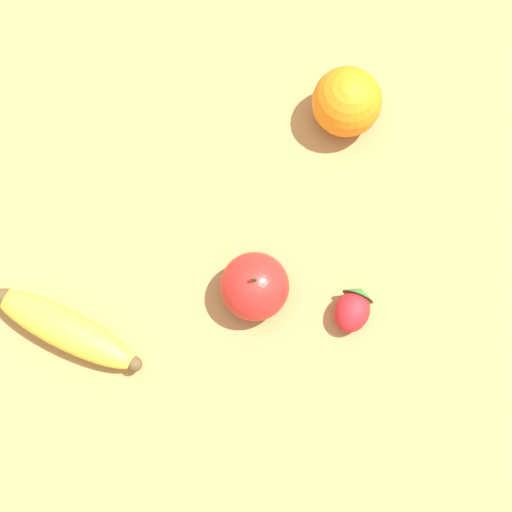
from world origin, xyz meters
name	(u,v)px	position (x,y,z in m)	size (l,w,h in m)	color
ground_plane	(149,218)	(0.00, 0.00, 0.00)	(3.00, 3.00, 0.00)	#A87A47
banana	(63,328)	(0.14, -0.09, 0.02)	(0.12, 0.19, 0.04)	yellow
orange	(347,102)	(-0.13, 0.24, 0.04)	(0.08, 0.08, 0.08)	orange
strawberry	(353,308)	(0.11, 0.24, 0.02)	(0.06, 0.06, 0.04)	red
apple	(255,286)	(0.09, 0.13, 0.04)	(0.08, 0.08, 0.08)	red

